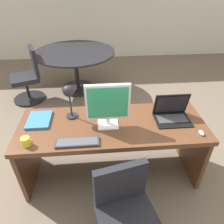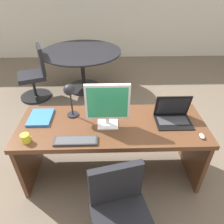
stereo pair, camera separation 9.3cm
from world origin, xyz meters
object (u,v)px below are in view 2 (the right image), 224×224
Objects in this scene: desk at (112,135)px; office_chair at (121,222)px; meeting_chair_near at (36,78)px; desk_lamp at (70,94)px; keyboard at (76,141)px; laptop at (173,113)px; monitor at (107,104)px; mouse at (202,136)px; meeting_table at (82,60)px; coffee_mug at (26,138)px; book at (41,117)px.

office_chair is at bearing -86.37° from desk.
desk_lamp is at bearing -61.56° from meeting_chair_near.
meeting_chair_near is at bearing 126.47° from desk.
keyboard reaches higher than desk.
desk_lamp is at bearing 167.05° from desk.
desk is 0.67m from laptop.
desk_lamp is (-1.02, 0.07, 0.19)m from laptop.
monitor is 2.35m from meeting_chair_near.
desk is at bearing 41.57° from keyboard.
mouse is 1.30m from desk_lamp.
office_chair is at bearing -79.13° from meeting_table.
laptop is 1.42m from coffee_mug.
office_chair is (0.46, -0.89, -0.70)m from desk_lamp.
desk is at bearing -12.95° from desk_lamp.
coffee_mug reaches higher than keyboard.
office_chair reaches higher than meeting_table.
mouse is at bearing -16.52° from desk_lamp.
desk is 1.26× the size of meeting_table.
office_chair is at bearing -82.77° from monitor.
monitor is 0.56× the size of office_chair.
meeting_table is at bearing 20.80° from meeting_chair_near.
laptop is 1.00m from keyboard.
coffee_mug is 0.11× the size of meeting_chair_near.
book is (-1.35, 0.05, -0.06)m from laptop.
meeting_chair_near is (-1.95, 1.79, -0.43)m from laptop.
keyboard is 0.44m from coffee_mug.
desk is at bearing -53.53° from meeting_chair_near.
desk_lamp is at bearing 157.38° from monitor.
laptop is at bearing 2.10° from desk.
meeting_table is at bearing 102.08° from monitor.
book is (-0.40, 0.36, 0.00)m from keyboard.
desk_lamp is at bearing -87.12° from meeting_table.
office_chair is at bearing -62.73° from desk_lamp.
monitor is 5.97× the size of mouse.
monitor reaches higher than laptop.
book reaches higher than keyboard.
meeting_table is (0.22, 2.06, -0.16)m from book.
office_chair is 0.54× the size of meeting_table.
laptop is 1.35m from book.
office_chair is at bearing -124.62° from laptop.
coffee_mug is (-1.39, -0.30, -0.04)m from laptop.
book is at bearing -70.86° from meeting_chair_near.
desk_lamp is 0.57m from coffee_mug.
book is at bearing -96.21° from meeting_table.
mouse and meeting_table have the same top height.
keyboard is 3.85× the size of coffee_mug.
book is at bearing -175.72° from desk_lamp.
office_chair is (-0.57, -0.82, -0.50)m from laptop.
monitor is at bearing 39.27° from keyboard.
meeting_chair_near is at bearing 118.05° from office_chair.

